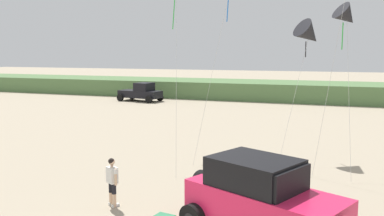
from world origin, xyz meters
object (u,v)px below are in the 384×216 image
Objects in this scene: kite_pink_ribbon at (347,17)px; kite_orange_streamer at (309,35)px; person_watching at (112,179)px; jeep at (262,197)px; distant_pickup at (141,92)px.

kite_pink_ribbon reaches higher than kite_orange_streamer.
person_watching is 12.73m from kite_orange_streamer.
person_watching is at bearing 172.03° from jeep.
distant_pickup is 28.22m from kite_pink_ribbon.
distant_pickup reaches higher than person_watching.
kite_orange_streamer is (-1.75, 1.52, -0.72)m from kite_pink_ribbon.
kite_pink_ribbon reaches higher than jeep.
jeep is at bearing -91.17° from kite_orange_streamer.
kite_orange_streamer reaches higher than distant_pickup.
distant_pickup is at bearing 122.76° from jeep.
kite_pink_ribbon is 2.43m from kite_orange_streamer.
kite_pink_ribbon is at bearing 50.84° from person_watching.
jeep is 5.25m from person_watching.
distant_pickup is at bearing 137.04° from kite_pink_ribbon.
kite_orange_streamer is at bearing 138.86° from kite_pink_ribbon.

